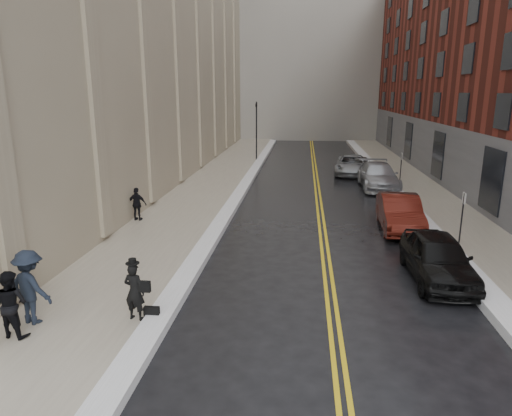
% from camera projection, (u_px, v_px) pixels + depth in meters
% --- Properties ---
extents(ground, '(160.00, 160.00, 0.00)m').
position_uv_depth(ground, '(237.00, 339.00, 11.52)').
color(ground, black).
rests_on(ground, ground).
extents(sidewalk_left, '(4.00, 64.00, 0.15)m').
position_uv_depth(sidewalk_left, '(201.00, 194.00, 27.37)').
color(sidewalk_left, gray).
rests_on(sidewalk_left, ground).
extents(sidewalk_right, '(3.00, 64.00, 0.15)m').
position_uv_depth(sidewalk_right, '(433.00, 200.00, 26.01)').
color(sidewalk_right, gray).
rests_on(sidewalk_right, ground).
extents(lane_stripe_a, '(0.12, 64.00, 0.01)m').
position_uv_depth(lane_stripe_a, '(316.00, 198.00, 26.69)').
color(lane_stripe_a, gold).
rests_on(lane_stripe_a, ground).
extents(lane_stripe_b, '(0.12, 64.00, 0.01)m').
position_uv_depth(lane_stripe_b, '(320.00, 198.00, 26.67)').
color(lane_stripe_b, gold).
rests_on(lane_stripe_b, ground).
extents(snow_ridge_left, '(0.70, 60.80, 0.26)m').
position_uv_depth(snow_ridge_left, '(239.00, 194.00, 27.12)').
color(snow_ridge_left, white).
rests_on(snow_ridge_left, ground).
extents(snow_ridge_right, '(0.85, 60.80, 0.30)m').
position_uv_depth(snow_ridge_right, '(400.00, 198.00, 26.18)').
color(snow_ridge_right, white).
rests_on(snow_ridge_right, ground).
extents(traffic_signal, '(0.18, 0.15, 5.20)m').
position_uv_depth(traffic_signal, '(256.00, 126.00, 39.91)').
color(traffic_signal, black).
rests_on(traffic_signal, ground).
extents(parking_sign_near, '(0.06, 0.35, 2.23)m').
position_uv_depth(parking_sign_near, '(462.00, 214.00, 18.09)').
color(parking_sign_near, black).
rests_on(parking_sign_near, ground).
extents(parking_sign_far, '(0.06, 0.35, 2.23)m').
position_uv_depth(parking_sign_far, '(401.00, 166.00, 29.65)').
color(parking_sign_far, black).
rests_on(parking_sign_far, ground).
extents(car_black, '(1.83, 4.53, 1.54)m').
position_uv_depth(car_black, '(438.00, 258.00, 14.99)').
color(car_black, black).
rests_on(car_black, ground).
extents(car_maroon, '(1.86, 4.80, 1.56)m').
position_uv_depth(car_maroon, '(400.00, 213.00, 20.51)').
color(car_maroon, '#49140D').
rests_on(car_maroon, ground).
extents(car_silver_near, '(2.26, 5.52, 1.60)m').
position_uv_depth(car_silver_near, '(378.00, 176.00, 29.28)').
color(car_silver_near, '#A7A9AE').
rests_on(car_silver_near, ground).
extents(car_silver_far, '(2.99, 5.43, 1.44)m').
position_uv_depth(car_silver_far, '(352.00, 165.00, 34.15)').
color(car_silver_far, gray).
rests_on(car_silver_far, ground).
extents(pedestrian_main, '(0.64, 0.48, 1.59)m').
position_uv_depth(pedestrian_main, '(135.00, 292.00, 12.06)').
color(pedestrian_main, black).
rests_on(pedestrian_main, sidewalk_left).
extents(pedestrian_a, '(0.93, 0.77, 1.72)m').
position_uv_depth(pedestrian_a, '(11.00, 304.00, 11.22)').
color(pedestrian_a, black).
rests_on(pedestrian_a, sidewalk_left).
extents(pedestrian_b, '(1.46, 1.11, 2.00)m').
position_uv_depth(pedestrian_b, '(30.00, 287.00, 11.84)').
color(pedestrian_b, black).
rests_on(pedestrian_b, sidewalk_left).
extents(pedestrian_c, '(0.95, 0.47, 1.57)m').
position_uv_depth(pedestrian_c, '(137.00, 204.00, 21.43)').
color(pedestrian_c, black).
rests_on(pedestrian_c, sidewalk_left).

